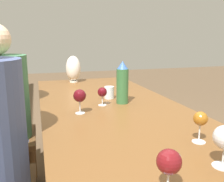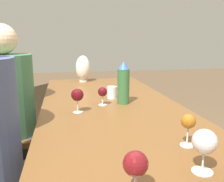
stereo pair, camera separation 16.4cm
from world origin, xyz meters
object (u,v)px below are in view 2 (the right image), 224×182
at_px(wine_glass_2, 188,123).
at_px(wine_glass_3, 77,95).
at_px(wine_glass_4, 102,92).
at_px(water_bottle, 123,83).
at_px(person_far, 10,107).
at_px(water_tumbler, 112,92).
at_px(wine_glass_1, 136,165).
at_px(vase, 83,68).
at_px(wine_glass_0, 205,142).

bearing_deg(wine_glass_2, wine_glass_3, 36.69).
bearing_deg(wine_glass_4, water_bottle, -83.57).
relative_size(wine_glass_4, person_far, 0.10).
distance_m(water_bottle, water_tumbler, 0.19).
height_order(wine_glass_1, wine_glass_4, wine_glass_1).
bearing_deg(water_tumbler, person_far, 81.51).
height_order(vase, person_far, person_far).
distance_m(wine_glass_0, wine_glass_1, 0.27).
distance_m(wine_glass_1, wine_glass_4, 0.98).
relative_size(wine_glass_0, wine_glass_2, 1.10).
distance_m(water_tumbler, wine_glass_2, 0.89).
distance_m(water_bottle, vase, 0.95).
xyz_separation_m(water_bottle, wine_glass_2, (-0.72, -0.10, -0.04)).
height_order(water_bottle, water_tumbler, water_bottle).
distance_m(water_bottle, wine_glass_1, 1.02).
bearing_deg(water_bottle, wine_glass_4, 96.43).
distance_m(wine_glass_3, person_far, 0.66).
height_order(wine_glass_2, person_far, person_far).
height_order(water_bottle, person_far, person_far).
bearing_deg(wine_glass_1, person_far, 25.03).
relative_size(water_tumbler, wine_glass_3, 0.61).
distance_m(vase, wine_glass_3, 1.09).
relative_size(water_tumbler, wine_glass_2, 0.65).
bearing_deg(wine_glass_4, wine_glass_1, 176.58).
height_order(vase, wine_glass_0, vase).
bearing_deg(wine_glass_4, water_tumbler, -29.59).
xyz_separation_m(water_tumbler, wine_glass_4, (-0.17, 0.10, 0.04)).
bearing_deg(water_tumbler, water_bottle, -162.78).
distance_m(vase, wine_glass_0, 1.87).
relative_size(wine_glass_0, wine_glass_1, 1.14).
height_order(wine_glass_0, wine_glass_1, wine_glass_0).
height_order(wine_glass_3, wine_glass_4, wine_glass_3).
distance_m(water_tumbler, vase, 0.79).
height_order(vase, wine_glass_1, vase).
bearing_deg(water_tumbler, wine_glass_4, 150.41).
distance_m(wine_glass_2, person_far, 1.34).
height_order(water_tumbler, wine_glass_4, wine_glass_4).
height_order(water_bottle, wine_glass_4, water_bottle).
relative_size(wine_glass_3, person_far, 0.12).
bearing_deg(vase, water_tumbler, -168.88).
relative_size(vase, wine_glass_0, 1.74).
bearing_deg(wine_glass_4, wine_glass_3, 128.14).
height_order(water_bottle, wine_glass_3, water_bottle).
height_order(water_tumbler, wine_glass_0, wine_glass_0).
bearing_deg(wine_glass_0, water_tumbler, 5.36).
relative_size(wine_glass_0, person_far, 0.12).
relative_size(wine_glass_0, wine_glass_3, 1.03).
xyz_separation_m(wine_glass_0, person_far, (1.19, 0.85, -0.16)).
bearing_deg(water_bottle, water_tumbler, 17.22).
xyz_separation_m(water_bottle, wine_glass_1, (-1.00, 0.21, -0.05)).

